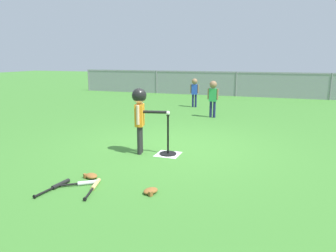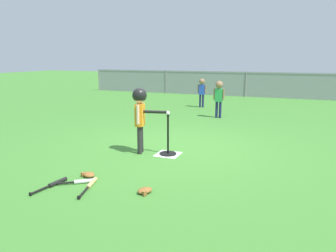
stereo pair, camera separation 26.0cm
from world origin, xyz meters
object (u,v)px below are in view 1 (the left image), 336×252
object	(u,v)px
batting_tee	(168,148)
glove_by_plate	(151,191)
fielder_near_left	(194,89)
baseball_on_tee	(168,113)
spare_bat_silver	(84,183)
spare_bat_black	(57,186)
glove_near_bats	(91,176)
batter_child	(140,107)
fielder_deep_left	(213,94)
spare_bat_wood	(94,186)

from	to	relation	value
batting_tee	glove_by_plate	distance (m)	1.78
fielder_near_left	baseball_on_tee	bearing A→B (deg)	-80.20
baseball_on_tee	glove_by_plate	distance (m)	1.94
spare_bat_silver	glove_by_plate	bearing A→B (deg)	2.97
spare_bat_black	glove_near_bats	xyz separation A→B (m)	(0.25, 0.47, 0.01)
batter_child	glove_by_plate	bearing A→B (deg)	-61.82
baseball_on_tee	spare_bat_silver	bearing A→B (deg)	-110.14
batter_child	spare_bat_silver	xyz separation A→B (m)	(-0.14, -1.69, -0.86)
baseball_on_tee	spare_bat_silver	size ratio (longest dim) A/B	0.14
spare_bat_silver	batter_child	bearing A→B (deg)	85.26
batting_tee	baseball_on_tee	distance (m)	0.67
batter_child	fielder_deep_left	distance (m)	4.17
spare_bat_black	batting_tee	bearing A→B (deg)	64.45
fielder_deep_left	spare_bat_silver	size ratio (longest dim) A/B	2.16
batting_tee	batter_child	xyz separation A→B (m)	(-0.52, -0.11, 0.76)
batting_tee	fielder_near_left	distance (m)	5.95
fielder_near_left	glove_by_plate	distance (m)	7.73
batter_child	spare_bat_wood	bearing A→B (deg)	-87.89
baseball_on_tee	spare_bat_black	world-z (taller)	baseball_on_tee
batting_tee	glove_near_bats	distance (m)	1.69
baseball_on_tee	spare_bat_black	bearing A→B (deg)	-115.55
batting_tee	glove_near_bats	bearing A→B (deg)	-114.87
fielder_deep_left	spare_bat_silver	xyz separation A→B (m)	(-0.69, -5.82, -0.69)
spare_bat_black	glove_by_plate	world-z (taller)	glove_by_plate
spare_bat_black	glove_by_plate	xyz separation A→B (m)	(1.32, 0.26, 0.01)
glove_by_plate	batting_tee	bearing A→B (deg)	101.63
batting_tee	baseball_on_tee	size ratio (longest dim) A/B	10.25
spare_bat_wood	glove_by_plate	world-z (taller)	glove_by_plate
baseball_on_tee	fielder_near_left	xyz separation A→B (m)	(-1.01, 5.84, -0.12)
fielder_deep_left	fielder_near_left	bearing A→B (deg)	119.89
spare_bat_wood	spare_bat_black	bearing A→B (deg)	-162.52
batting_tee	batter_child	world-z (taller)	batter_child
spare_bat_wood	fielder_deep_left	bearing A→B (deg)	85.23
spare_bat_wood	glove_near_bats	xyz separation A→B (m)	(-0.25, 0.32, 0.01)
fielder_near_left	spare_bat_silver	bearing A→B (deg)	-87.39
fielder_near_left	spare_bat_silver	world-z (taller)	fielder_near_left
spare_bat_silver	fielder_near_left	bearing A→B (deg)	92.61
batting_tee	fielder_near_left	bearing A→B (deg)	99.80
batting_tee	spare_bat_wood	size ratio (longest dim) A/B	1.16
batter_child	glove_by_plate	xyz separation A→B (m)	(0.88, -1.64, -0.85)
batter_child	spare_bat_black	bearing A→B (deg)	-102.99
fielder_deep_left	fielder_near_left	distance (m)	2.09
baseball_on_tee	glove_near_bats	size ratio (longest dim) A/B	0.27
spare_bat_wood	baseball_on_tee	bearing A→B (deg)	76.12
spare_bat_silver	glove_near_bats	bearing A→B (deg)	99.97
fielder_deep_left	glove_by_plate	size ratio (longest dim) A/B	4.18
baseball_on_tee	glove_near_bats	bearing A→B (deg)	-114.87
batting_tee	spare_bat_black	distance (m)	2.22
glove_near_bats	spare_bat_silver	bearing A→B (deg)	-80.03
spare_bat_wood	glove_by_plate	bearing A→B (deg)	6.83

